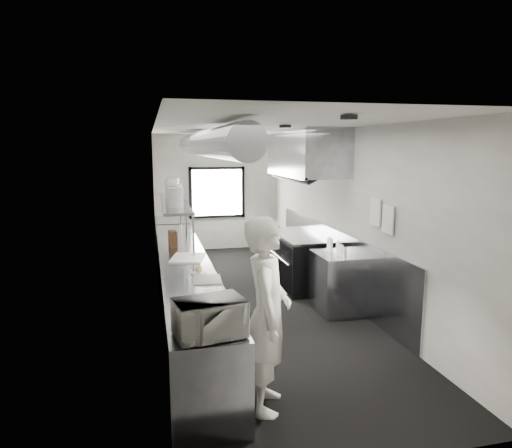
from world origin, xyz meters
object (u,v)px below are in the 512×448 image
prep_counter (185,289)px  deli_tub_a (186,302)px  squeeze_bottle_e (329,244)px  plate_stack_c (171,190)px  far_work_table (172,239)px  squeeze_bottle_a (345,254)px  plate_stack_d (172,188)px  range (301,260)px  cutting_board (188,258)px  plate_stack_a (175,197)px  squeeze_bottle_b (341,251)px  small_plate (199,273)px  exhaust_hood (306,153)px  bottle_station (337,282)px  squeeze_bottle_c (338,248)px  line_cook (267,314)px  squeeze_bottle_d (331,245)px  deli_tub_b (182,306)px  pass_shelf (174,203)px  microwave (209,318)px  plate_stack_b (174,194)px  knife_block (173,239)px

prep_counter → deli_tub_a: deli_tub_a is taller
squeeze_bottle_e → prep_counter: bearing=-178.5°
prep_counter → plate_stack_c: (-0.07, 1.72, 1.29)m
far_work_table → squeeze_bottle_e: (2.25, -3.64, 0.55)m
squeeze_bottle_a → squeeze_bottle_e: squeeze_bottle_e is taller
plate_stack_d → prep_counter: bearing=-89.0°
plate_stack_c → prep_counter: bearing=-87.5°
range → cutting_board: range is taller
plate_stack_a → squeeze_bottle_e: bearing=-16.1°
squeeze_bottle_a → plate_stack_d: bearing=131.2°
far_work_table → plate_stack_a: size_ratio=4.05×
squeeze_bottle_b → small_plate: bearing=-167.8°
exhaust_hood → range: exhaust_hood is taller
range → bottle_station: (0.11, -1.40, -0.02)m
plate_stack_d → squeeze_bottle_c: plate_stack_d is taller
line_cook → squeeze_bottle_d: line_cook is taller
line_cook → deli_tub_b: 0.86m
small_plate → squeeze_bottle_e: size_ratio=1.02×
pass_shelf → bottle_station: size_ratio=3.33×
microwave → squeeze_bottle_a: microwave is taller
microwave → deli_tub_b: (-0.19, 0.65, -0.11)m
squeeze_bottle_b → squeeze_bottle_e: size_ratio=0.88×
cutting_board → plate_stack_d: (-0.09, 2.02, 0.84)m
exhaust_hood → prep_counter: bearing=-151.9°
exhaust_hood → plate_stack_a: size_ratio=7.42×
squeeze_bottle_d → deli_tub_a: bearing=-140.4°
far_work_table → plate_stack_b: 2.90m
knife_block → small_plate: bearing=-89.8°
squeeze_bottle_c → squeeze_bottle_d: 0.22m
prep_counter → cutting_board: size_ratio=10.11×
range → squeeze_bottle_b: (0.10, -1.55, 0.52)m
cutting_board → plate_stack_a: plate_stack_a is taller
squeeze_bottle_c → squeeze_bottle_e: (-0.02, 0.30, -0.00)m
plate_stack_c → squeeze_bottle_e: plate_stack_c is taller
bottle_station → plate_stack_c: size_ratio=2.68×
bottle_station → squeeze_bottle_e: size_ratio=4.70×
pass_shelf → deli_tub_a: pass_shelf is taller
microwave → squeeze_bottle_b: size_ratio=3.19×
prep_counter → deli_tub_a: (-0.13, -1.99, 0.50)m
microwave → squeeze_bottle_b: microwave is taller
range → far_work_table: bearing=131.2°
bottle_station → cutting_board: cutting_board is taller
plate_stack_a → squeeze_bottle_a: size_ratio=1.71×
deli_tub_a → squeeze_bottle_b: squeeze_bottle_b is taller
deli_tub_a → knife_block: (0.02, 2.85, 0.08)m
bottle_station → plate_stack_d: size_ratio=2.49×
far_work_table → squeeze_bottle_a: (2.25, -4.25, 0.54)m
prep_counter → plate_stack_b: plate_stack_b is taller
deli_tub_a → plate_stack_a: plate_stack_a is taller
plate_stack_b → squeeze_bottle_d: bearing=-26.0°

